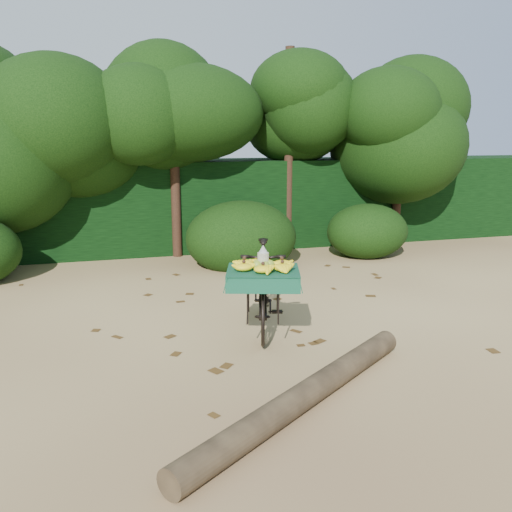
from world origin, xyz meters
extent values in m
plane|color=tan|center=(0.00, 0.00, 0.00)|extent=(80.00, 80.00, 0.00)
imported|color=black|center=(0.90, 0.99, 0.53)|extent=(0.99, 1.83, 1.06)
cube|color=black|center=(0.72, 0.42, 0.87)|extent=(0.50, 0.56, 0.03)
cube|color=#16543D|center=(0.72, 0.42, 0.89)|extent=(0.92, 0.83, 0.01)
ellipsoid|color=olive|center=(0.79, 0.40, 0.94)|extent=(0.10, 0.08, 0.11)
ellipsoid|color=olive|center=(0.76, 0.47, 0.94)|extent=(0.10, 0.08, 0.11)
ellipsoid|color=olive|center=(0.67, 0.47, 0.94)|extent=(0.10, 0.08, 0.11)
ellipsoid|color=olive|center=(0.65, 0.40, 0.94)|extent=(0.10, 0.08, 0.11)
ellipsoid|color=olive|center=(0.72, 0.35, 0.94)|extent=(0.10, 0.08, 0.11)
cylinder|color=#EAE5C6|center=(0.72, 0.43, 0.99)|extent=(0.12, 0.12, 0.16)
cylinder|color=brown|center=(0.69, -0.95, 0.11)|extent=(2.71, 2.02, 0.23)
cube|color=black|center=(0.00, 6.30, 0.90)|extent=(26.00, 1.80, 1.80)
camera|label=1|loc=(-0.92, -4.92, 2.27)|focal=38.00mm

